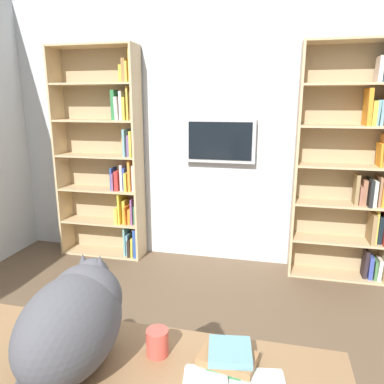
{
  "coord_description": "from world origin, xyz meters",
  "views": [
    {
      "loc": [
        -0.6,
        1.48,
        1.65
      ],
      "look_at": [
        -0.03,
        -1.01,
        1.03
      ],
      "focal_mm": 34.09,
      "sensor_mm": 36.0,
      "label": 1
    }
  ],
  "objects": [
    {
      "name": "wall_back",
      "position": [
        0.0,
        -2.23,
        1.35
      ],
      "size": [
        4.52,
        0.06,
        2.7
      ],
      "primitive_type": "cube",
      "color": "silver",
      "rests_on": "ground"
    },
    {
      "name": "bookshelf_right",
      "position": [
        1.12,
        -2.07,
        1.07
      ],
      "size": [
        0.92,
        0.28,
        2.21
      ],
      "color": "tan",
      "rests_on": "ground"
    },
    {
      "name": "bookshelf_left",
      "position": [
        -1.33,
        -2.06,
        1.11
      ],
      "size": [
        0.88,
        0.28,
        2.18
      ],
      "color": "tan",
      "rests_on": "ground"
    },
    {
      "name": "wall_mounted_tv",
      "position": [
        -0.06,
        -2.15,
        1.28
      ],
      "size": [
        0.7,
        0.07,
        0.44
      ],
      "color": "#B7B7BC"
    },
    {
      "name": "coffee_mug",
      "position": [
        -0.23,
        0.4,
        0.82
      ],
      "size": [
        0.08,
        0.08,
        0.1
      ],
      "primitive_type": "cylinder",
      "color": "#D84C3F",
      "rests_on": "desk"
    },
    {
      "name": "desk_book_stack",
      "position": [
        -0.49,
        0.42,
        0.82
      ],
      "size": [
        0.21,
        0.16,
        0.08
      ],
      "color": "#387A47",
      "rests_on": "desk"
    },
    {
      "name": "cat",
      "position": [
        0.02,
        0.51,
        0.95
      ],
      "size": [
        0.31,
        0.58,
        0.35
      ],
      "color": "#4C4C51",
      "rests_on": "desk"
    }
  ]
}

